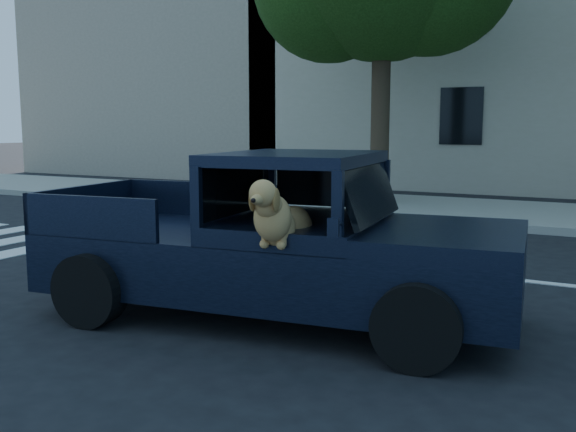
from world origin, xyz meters
name	(u,v)px	position (x,y,z in m)	size (l,w,h in m)	color
ground	(438,369)	(0.00, 0.00, 0.00)	(120.00, 120.00, 0.00)	black
far_sidewalk	(556,217)	(0.00, 9.20, 0.07)	(60.00, 4.00, 0.15)	gray
building_left	(182,74)	(-15.00, 16.50, 4.00)	(12.00, 6.00, 8.00)	tan
pickup_truck	(268,263)	(-1.90, 0.57, 0.57)	(4.88, 2.58, 1.68)	black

